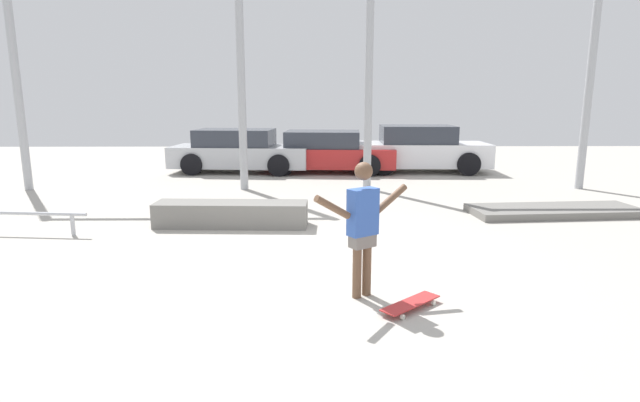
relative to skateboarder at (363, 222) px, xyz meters
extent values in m
plane|color=#B2ADA3|center=(-0.76, 0.94, -0.88)|extent=(36.00, 36.00, 0.00)
cylinder|color=brown|center=(-0.06, -0.04, -0.52)|extent=(0.10, 0.10, 0.73)
cylinder|color=brown|center=(0.06, 0.04, -0.52)|extent=(0.10, 0.10, 0.73)
cube|color=slate|center=(0.00, 0.00, -0.21)|extent=(0.33, 0.30, 0.16)
cube|color=#3359B2|center=(0.00, 0.00, 0.12)|extent=(0.38, 0.33, 0.53)
sphere|color=brown|center=(0.00, 0.00, 0.58)|extent=(0.20, 0.20, 0.20)
cylinder|color=brown|center=(-0.35, -0.23, 0.22)|extent=(0.43, 0.32, 0.31)
cylinder|color=brown|center=(0.35, 0.23, 0.22)|extent=(0.43, 0.32, 0.31)
cube|color=red|center=(0.50, -0.38, -0.81)|extent=(0.74, 0.69, 0.01)
cylinder|color=silver|center=(0.63, -0.11, -0.86)|extent=(0.06, 0.06, 0.05)
cylinder|color=silver|center=(0.77, -0.28, -0.86)|extent=(0.06, 0.06, 0.05)
cylinder|color=silver|center=(0.22, -0.47, -0.86)|extent=(0.06, 0.06, 0.05)
cylinder|color=silver|center=(0.37, -0.64, -0.86)|extent=(0.06, 0.06, 0.05)
cube|color=slate|center=(-2.04, 3.31, -0.67)|extent=(2.74, 0.73, 0.44)
cube|color=slate|center=(4.23, 4.15, -0.81)|extent=(3.39, 1.34, 0.14)
cylinder|color=#B7BABF|center=(-5.74, 2.80, -0.52)|extent=(2.82, 0.33, 0.06)
cylinder|color=#B7BABF|center=(-4.59, 2.69, -0.70)|extent=(0.07, 0.07, 0.36)
cylinder|color=#A5A8AD|center=(-7.77, 7.08, 1.72)|extent=(0.20, 0.20, 5.21)
cylinder|color=#A5A8AD|center=(-2.32, 7.08, 1.72)|extent=(0.20, 0.20, 5.21)
cylinder|color=#A5A8AD|center=(0.80, 7.08, 1.72)|extent=(0.20, 0.20, 5.21)
cylinder|color=#A5A8AD|center=(6.25, 7.08, 1.72)|extent=(0.20, 0.20, 5.21)
cube|color=#B7BABF|center=(-2.83, 10.19, -0.38)|extent=(4.39, 2.05, 0.64)
cube|color=#2D333D|center=(-3.00, 10.21, 0.20)|extent=(2.47, 1.74, 0.52)
cylinder|color=black|center=(-1.45, 10.89, -0.56)|extent=(0.67, 0.28, 0.65)
cylinder|color=black|center=(-1.60, 9.26, -0.56)|extent=(0.67, 0.28, 0.65)
cylinder|color=black|center=(-4.07, 11.13, -0.56)|extent=(0.67, 0.28, 0.65)
cylinder|color=black|center=(-4.22, 9.50, -0.56)|extent=(0.67, 0.28, 0.65)
cube|color=red|center=(-0.11, 10.17, -0.40)|extent=(4.25, 2.05, 0.60)
cube|color=#2D333D|center=(-0.27, 10.19, 0.15)|extent=(2.39, 1.76, 0.50)
cylinder|color=black|center=(1.23, 10.92, -0.56)|extent=(0.67, 0.27, 0.65)
cylinder|color=black|center=(1.10, 9.23, -0.56)|extent=(0.67, 0.27, 0.65)
cylinder|color=black|center=(-1.32, 11.12, -0.56)|extent=(0.67, 0.27, 0.65)
cylinder|color=black|center=(-1.45, 9.43, -0.56)|extent=(0.67, 0.27, 0.65)
cube|color=white|center=(2.85, 10.24, -0.33)|extent=(4.14, 1.91, 0.71)
cube|color=#2D333D|center=(2.69, 10.24, 0.29)|extent=(2.30, 1.70, 0.54)
cylinder|color=black|center=(4.15, 11.04, -0.54)|extent=(0.70, 0.25, 0.69)
cylinder|color=black|center=(4.08, 9.33, -0.54)|extent=(0.70, 0.25, 0.69)
cylinder|color=black|center=(1.63, 11.14, -0.54)|extent=(0.70, 0.25, 0.69)
cylinder|color=black|center=(1.56, 9.43, -0.54)|extent=(0.70, 0.25, 0.69)
camera|label=1|loc=(-0.55, -5.44, 1.35)|focal=28.00mm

